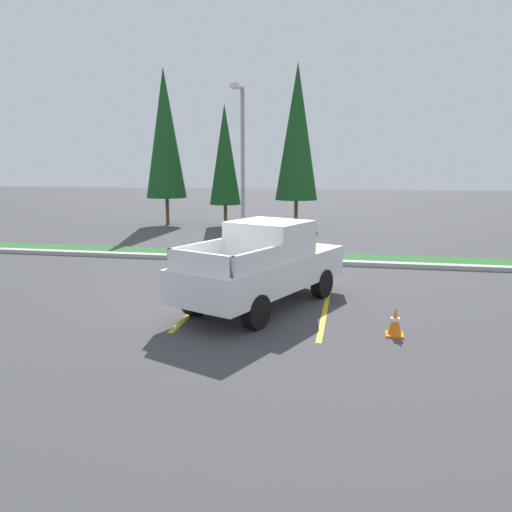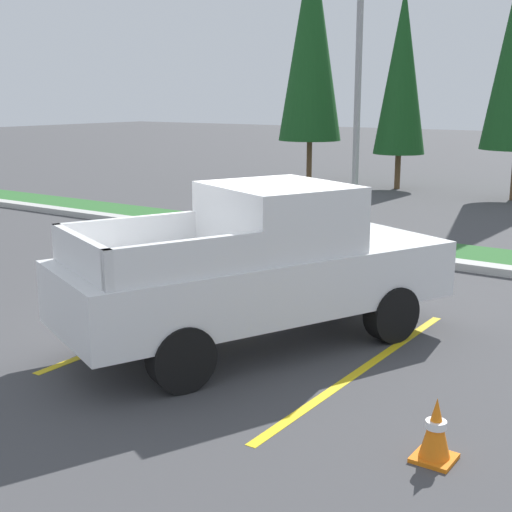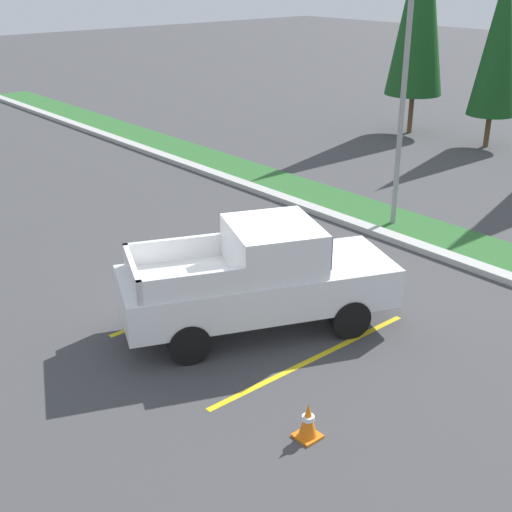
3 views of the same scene
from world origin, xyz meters
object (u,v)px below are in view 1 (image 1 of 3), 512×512
Objects in this scene: street_light at (242,160)px; cypress_tree_leftmost at (165,133)px; cypress_tree_center at (297,132)px; traffic_cone at (395,322)px; pickup_truck_main at (264,265)px; cypress_tree_left_inner at (225,155)px.

street_light is 0.70× the size of cypress_tree_leftmost.
street_light is 9.33m from cypress_tree_center.
cypress_tree_center is 18.27m from traffic_cone.
cypress_tree_leftmost reaches higher than traffic_cone.
cypress_tree_leftmost reaches higher than cypress_tree_center.
cypress_tree_leftmost is (-8.52, 15.64, 4.18)m from pickup_truck_main.
cypress_tree_left_inner is at bearing 108.03° from street_light.
pickup_truck_main is 18.30m from cypress_tree_leftmost.
pickup_truck_main is 9.23× the size of traffic_cone.
cypress_tree_left_inner is (3.41, 0.33, -1.20)m from cypress_tree_leftmost.
street_light is 0.71× the size of cypress_tree_center.
traffic_cone is (5.00, -8.00, -3.37)m from street_light.
pickup_truck_main is 3.56m from traffic_cone.
pickup_truck_main is 7.09m from street_light.
street_light reaches higher than pickup_truck_main.
cypress_tree_left_inner is (-5.11, 15.98, 2.99)m from pickup_truck_main.
street_light is 10.41× the size of traffic_cone.
traffic_cone is at bearing -65.25° from cypress_tree_left_inner.
pickup_truck_main is 0.63× the size of cypress_tree_center.
cypress_tree_leftmost is (-6.56, 9.35, 1.56)m from street_light.
street_light reaches higher than traffic_cone.
cypress_tree_leftmost is at bearing -174.42° from cypress_tree_left_inner.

